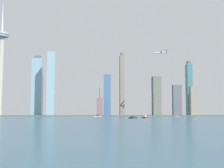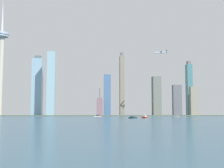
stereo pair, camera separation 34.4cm
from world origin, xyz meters
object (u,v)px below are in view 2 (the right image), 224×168
Objects in this scene: observation_tower at (1,56)px; skyscraper_2 at (51,84)px; skyscraper_8 at (122,85)px; boat_4 at (133,118)px; skyscraper_0 at (100,107)px; skyscraper_6 at (157,96)px; skyscraper_7 at (37,87)px; skyscraper_1 at (107,95)px; boat_3 at (145,117)px; skyscraper_3 at (189,89)px; skyscraper_5 at (177,100)px; channel_buoy_1 at (195,119)px; boat_2 at (177,116)px; boat_5 at (98,116)px; airplane at (161,52)px; skyscraper_9 at (194,101)px; channel_buoy_2 at (142,117)px.

observation_tower is 1.87× the size of skyscraper_2.
skyscraper_8 reaches higher than boat_4.
skyscraper_8 is (62.83, 38.87, 61.51)m from skyscraper_0.
skyscraper_6 is 101.04m from skyscraper_8.
skyscraper_1 is at bearing 2.25° from skyscraper_7.
boat_3 is at bearing -82.78° from skyscraper_1.
skyscraper_3 is 8.11× the size of boat_4.
skyscraper_6 is at bearing -12.06° from skyscraper_1.
observation_tower is at bearing -176.03° from skyscraper_3.
boat_3 is at bearing -89.65° from skyscraper_8.
skyscraper_2 is at bearing -162.25° from skyscraper_5.
channel_buoy_1 is (226.85, -408.37, -80.19)m from skyscraper_2.
skyscraper_5 is 0.52× the size of skyscraper_8.
skyscraper_5 is at bearing -50.02° from boat_3.
boat_2 is 171.41m from boat_4.
skyscraper_8 is 10.70× the size of boat_5.
skyscraper_8 is at bearing 172.27° from skyscraper_3.
skyscraper_6 is at bearing -176.54° from skyscraper_3.
skyscraper_3 is (497.70, 34.50, -80.10)m from observation_tower.
skyscraper_5 is 4.92× the size of boat_4.
channel_buoy_1 is (110.86, -313.72, -0.58)m from boat_5.
channel_buoy_1 is at bearing 96.27° from airplane.
airplane reaches higher than skyscraper_6.
skyscraper_3 is at bearing -5.75° from skyscraper_1.
skyscraper_9 is 4.64× the size of boat_5.
skyscraper_5 is 539.65m from channel_buoy_1.
skyscraper_9 reaches higher than channel_buoy_2.
skyscraper_7 reaches higher than boat_5.
airplane is (-101.59, -71.23, 113.61)m from skyscraper_9.
skyscraper_0 is 2.13× the size of airplane.
boat_3 is 5.70m from channel_buoy_2.
skyscraper_1 is 271.51m from boat_2.
skyscraper_1 is at bearing 35.56° from boat_4.
observation_tower reaches higher than skyscraper_6.
skyscraper_3 is 4.37× the size of airplane.
skyscraper_7 is at bearing 5.93° from boat_2.
skyscraper_6 is 5.72× the size of boat_4.
airplane is at bearing -144.97° from skyscraper_9.
skyscraper_1 is 1.25× the size of skyscraper_5.
skyscraper_2 is 2.11× the size of skyscraper_9.
skyscraper_3 reaches higher than skyscraper_9.
skyscraper_9 is 2.23× the size of airplane.
channel_buoy_1 is 135.52m from channel_buoy_2.
channel_buoy_2 is (-5.00, -2.74, -0.16)m from boat_3.
channel_buoy_2 is at bearing -90.48° from skyscraper_8.
skyscraper_9 is at bearing -1.22° from boat_4.
skyscraper_7 is 414.19m from channel_buoy_2.
skyscraper_1 reaches higher than skyscraper_0.
boat_5 is (-161.01, -130.87, -51.50)m from skyscraper_6.
skyscraper_8 is (41.15, 2.25, 28.41)m from skyscraper_1.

